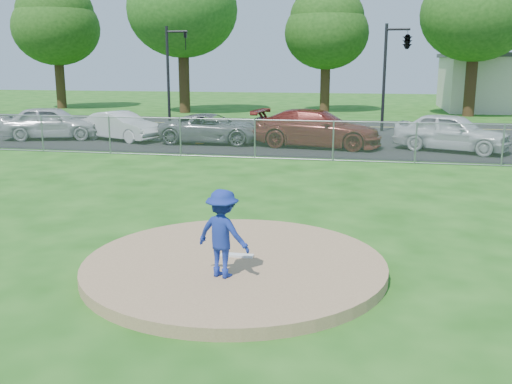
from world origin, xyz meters
TOP-DOWN VIEW (x-y plane):
  - ground at (0.00, 10.00)m, footprint 120.00×120.00m
  - pitchers_mound at (0.00, 0.00)m, footprint 5.40×5.40m
  - pitching_rubber at (0.00, 0.20)m, footprint 0.60×0.15m
  - chain_link_fence at (0.00, 12.00)m, footprint 40.00×0.06m
  - parking_lot at (0.00, 16.50)m, footprint 50.00×8.00m
  - street at (0.00, 24.00)m, footprint 60.00×7.00m
  - tree_far_left at (-22.00, 33.00)m, footprint 6.72×6.72m
  - tree_center at (-1.00, 34.00)m, footprint 6.16×6.16m
  - tree_right at (9.00, 32.00)m, footprint 7.28×7.28m
  - traffic_signal_left at (-8.76, 22.00)m, footprint 1.28×0.20m
  - traffic_signal_center at (3.97, 22.00)m, footprint 1.42×2.48m
  - pitcher at (-0.01, -0.79)m, footprint 1.07×0.82m
  - traffic_cone at (-5.27, 15.52)m, footprint 0.39×0.39m
  - parked_car_silver at (-12.69, 15.69)m, footprint 5.00×3.07m
  - parked_car_white at (-9.25, 15.88)m, footprint 4.33×2.81m
  - parked_car_gray at (-4.74, 15.80)m, footprint 4.85×2.34m
  - parked_car_darkred at (0.08, 15.51)m, footprint 5.84×2.97m
  - parked_car_pearl at (5.69, 15.38)m, footprint 5.02×3.47m

SIDE VIEW (x-z plane):
  - ground at x=0.00m, z-range 0.00..0.00m
  - street at x=0.00m, z-range 0.00..0.01m
  - parking_lot at x=0.00m, z-range 0.00..0.01m
  - pitchers_mound at x=0.00m, z-range 0.00..0.20m
  - pitching_rubber at x=0.00m, z-range 0.20..0.24m
  - traffic_cone at x=-5.27m, z-range 0.01..0.77m
  - parked_car_gray at x=-4.74m, z-range 0.01..1.34m
  - parked_car_white at x=-9.25m, z-range 0.01..1.36m
  - chain_link_fence at x=0.00m, z-range 0.00..1.50m
  - parked_car_pearl at x=5.69m, z-range 0.01..1.60m
  - parked_car_silver at x=-12.69m, z-range 0.01..1.60m
  - parked_car_darkred at x=0.08m, z-range 0.01..1.63m
  - pitcher at x=-0.01m, z-range 0.20..1.67m
  - traffic_signal_left at x=-8.76m, z-range 0.56..6.16m
  - traffic_signal_center at x=3.97m, z-range 1.81..7.41m
  - tree_center at x=-1.00m, z-range 1.55..11.39m
  - tree_far_left at x=-22.00m, z-range 1.69..12.43m
  - tree_right at x=9.00m, z-range 1.83..13.47m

